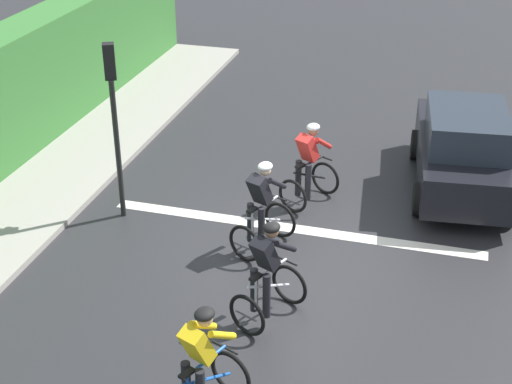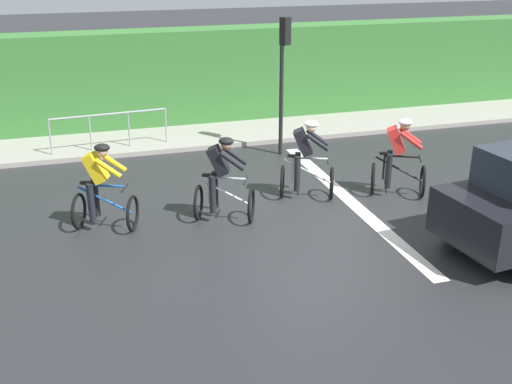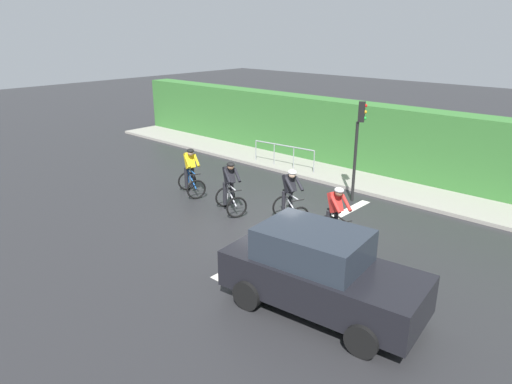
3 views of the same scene
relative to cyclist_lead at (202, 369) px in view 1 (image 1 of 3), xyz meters
name	(u,v)px [view 1 (image 1 of 3)]	position (x,y,z in m)	size (l,w,h in m)	color
ground_plane	(283,249)	(-0.01, -4.20, -0.80)	(80.00, 80.00, 0.00)	#28282B
road_marking_stop_line	(293,228)	(-0.01, -4.94, -0.79)	(7.00, 0.30, 0.01)	silver
cyclist_lead	(202,369)	(0.00, 0.00, 0.00)	(1.04, 1.26, 1.66)	black
cyclist_second	(267,276)	(-0.26, -2.20, 0.00)	(1.06, 1.26, 1.66)	black
cyclist_mid	(262,210)	(0.36, -4.11, 0.00)	(1.03, 1.26, 1.66)	black
cyclist_fourth	(309,167)	(-0.07, -5.98, 0.00)	(1.09, 1.27, 1.66)	black
car_black	(463,149)	(-2.88, -7.42, 0.08)	(2.22, 4.26, 1.76)	black
traffic_light_near_crossing	(113,105)	(3.24, -4.60, 1.43)	(0.27, 0.29, 3.34)	black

